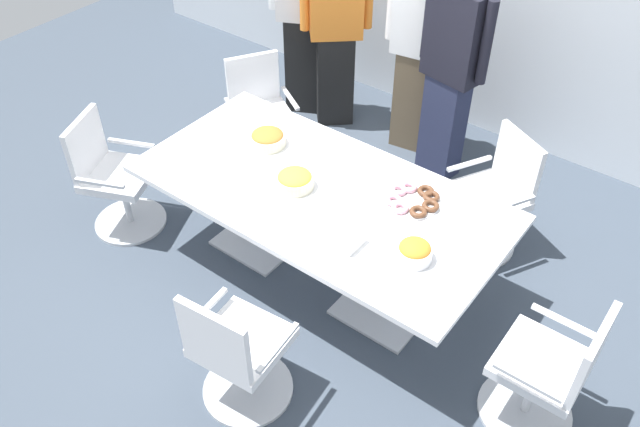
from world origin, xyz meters
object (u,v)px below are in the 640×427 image
at_px(conference_table, 320,205).
at_px(donut_platter, 413,200).
at_px(person_standing_3, 452,67).
at_px(napkin_pile, 347,239).
at_px(snack_bowl_pretzels, 268,138).
at_px(person_standing_0, 303,8).
at_px(office_chair_2, 549,375).
at_px(office_chair_1, 237,355).
at_px(office_chair_3, 492,200).
at_px(person_standing_1, 336,27).
at_px(person_standing_2, 420,43).
at_px(office_chair_4, 261,119).
at_px(snack_bowl_chips_yellow, 295,180).
at_px(snack_bowl_chips_orange, 415,251).
at_px(office_chair_0, 114,180).

height_order(conference_table, donut_platter, donut_platter).
xyz_separation_m(person_standing_3, napkin_pile, (0.36, -1.85, -0.18)).
height_order(person_standing_3, snack_bowl_pretzels, person_standing_3).
bearing_deg(person_standing_0, office_chair_2, 123.48).
bearing_deg(office_chair_1, office_chair_3, 69.78).
xyz_separation_m(conference_table, snack_bowl_pretzels, (-0.59, 0.18, 0.18)).
bearing_deg(person_standing_0, office_chair_3, 137.00).
bearing_deg(person_standing_1, person_standing_2, 145.42).
bearing_deg(snack_bowl_pretzels, person_standing_2, 80.30).
bearing_deg(person_standing_2, office_chair_2, 128.05).
relative_size(conference_table, office_chair_1, 2.64).
bearing_deg(person_standing_2, office_chair_4, 39.16).
distance_m(person_standing_3, snack_bowl_chips_yellow, 1.64).
bearing_deg(conference_table, office_chair_3, 51.47).
height_order(conference_table, office_chair_2, office_chair_2).
height_order(snack_bowl_chips_orange, snack_bowl_pretzels, snack_bowl_chips_orange).
height_order(office_chair_3, person_standing_1, person_standing_1).
height_order(office_chair_1, snack_bowl_chips_yellow, office_chair_1).
bearing_deg(snack_bowl_chips_yellow, person_standing_0, 127.00).
xyz_separation_m(person_standing_2, snack_bowl_pretzels, (-0.27, -1.56, -0.17)).
relative_size(office_chair_3, office_chair_4, 1.00).
height_order(snack_bowl_pretzels, donut_platter, snack_bowl_pretzels).
xyz_separation_m(office_chair_0, snack_bowl_chips_yellow, (1.37, 0.43, 0.40)).
height_order(office_chair_4, snack_bowl_chips_orange, office_chair_4).
relative_size(office_chair_4, napkin_pile, 5.42).
height_order(office_chair_4, snack_bowl_chips_yellow, office_chair_4).
xyz_separation_m(conference_table, office_chair_0, (-1.52, -0.49, -0.22)).
relative_size(office_chair_2, snack_bowl_chips_yellow, 3.69).
bearing_deg(person_standing_3, office_chair_2, 143.90).
distance_m(office_chair_0, person_standing_1, 2.24).
relative_size(conference_table, person_standing_0, 1.27).
distance_m(person_standing_3, napkin_pile, 1.89).
relative_size(office_chair_1, person_standing_2, 0.49).
height_order(conference_table, person_standing_2, person_standing_2).
height_order(office_chair_1, donut_platter, office_chair_1).
bearing_deg(snack_bowl_chips_orange, napkin_pile, -160.96).
bearing_deg(snack_bowl_chips_yellow, office_chair_4, 141.47).
bearing_deg(person_standing_0, office_chair_1, 95.41).
distance_m(office_chair_0, snack_bowl_chips_orange, 2.38).
xyz_separation_m(person_standing_3, donut_platter, (0.47, -1.30, -0.20)).
bearing_deg(office_chair_2, snack_bowl_chips_orange, 89.35).
bearing_deg(donut_platter, snack_bowl_pretzels, -176.04).
relative_size(office_chair_3, snack_bowl_pretzels, 3.63).
distance_m(office_chair_4, snack_bowl_pretzels, 0.95).
distance_m(office_chair_4, person_standing_2, 1.43).
height_order(office_chair_4, person_standing_3, person_standing_3).
bearing_deg(donut_platter, napkin_pile, -101.72).
bearing_deg(snack_bowl_pretzels, person_standing_3, 64.74).
bearing_deg(office_chair_1, office_chair_2, 26.90).
xyz_separation_m(person_standing_0, donut_platter, (1.97, -1.39, -0.23)).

